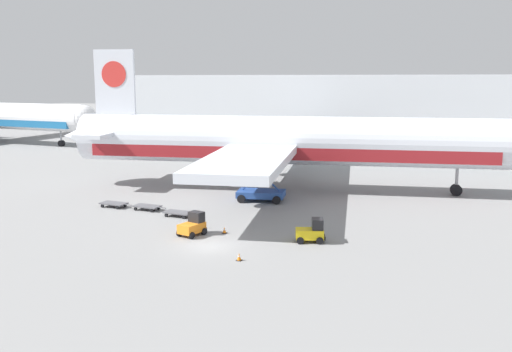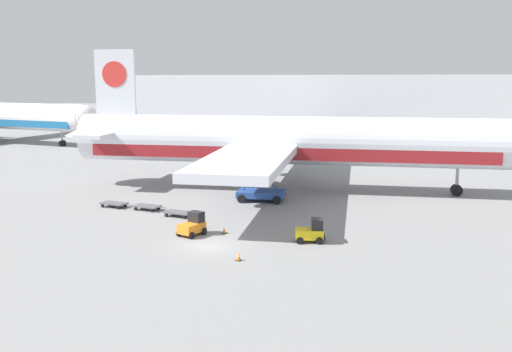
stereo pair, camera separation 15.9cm
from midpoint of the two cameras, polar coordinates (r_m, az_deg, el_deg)
ground_plane at (r=46.91m, az=-4.84°, el=-7.02°), size 400.00×400.00×0.00m
terminal_building at (r=104.36m, az=9.73°, el=6.08°), size 90.00×18.20×14.00m
airplane_main at (r=69.06m, az=2.47°, el=3.40°), size 56.95×48.47×17.00m
scissor_lift_loader at (r=63.20m, az=0.45°, el=-0.60°), size 5.79×4.46×5.61m
baggage_tug_foreground at (r=47.95m, az=5.50°, el=-5.56°), size 2.79×2.37×2.00m
baggage_tug_mid at (r=50.06m, az=-6.41°, el=-4.92°), size 2.02×2.66×2.00m
baggage_dolly_lead at (r=62.25m, az=-14.10°, el=-2.69°), size 3.71×1.54×0.48m
baggage_dolly_second at (r=60.14m, az=-10.91°, el=-3.01°), size 3.71×1.54×0.48m
baggage_dolly_third at (r=56.91m, az=-7.84°, el=-3.65°), size 3.71×1.54×0.48m
traffic_cone_near at (r=43.19m, az=-1.81°, el=-8.08°), size 0.40×0.40×0.59m
traffic_cone_far at (r=50.56m, az=-3.27°, el=-5.44°), size 0.40×0.40×0.55m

